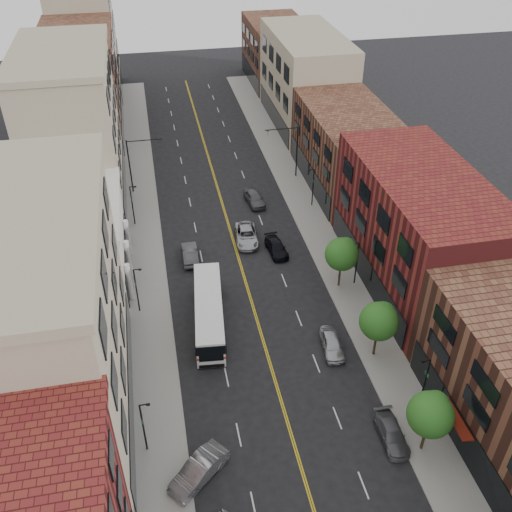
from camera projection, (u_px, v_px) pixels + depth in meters
sidewalk_left at (145, 247)px, 64.57m from camera, size 4.00×110.00×0.15m
sidewalk_right at (315, 228)px, 67.76m from camera, size 4.00×110.00×0.15m
bldg_l_tanoffice at (46, 329)px, 40.76m from camera, size 10.00×22.00×18.00m
bldg_l_white at (73, 245)px, 57.97m from camera, size 10.00×14.00×8.00m
bldg_l_far_a at (73, 132)px, 68.51m from camera, size 10.00×20.00×18.00m
bldg_l_far_b at (83, 87)px, 85.25m from camera, size 10.00×20.00×15.00m
bldg_l_far_c at (85, 37)px, 98.06m from camera, size 10.00×16.00×20.00m
bldg_r_mid at (417, 229)px, 56.67m from camera, size 10.00×22.00×12.00m
bldg_r_far_a at (348, 149)px, 73.91m from camera, size 10.00×20.00×10.00m
bldg_r_far_b at (306, 80)px, 89.39m from camera, size 10.00×22.00×14.00m
bldg_r_far_c at (277, 52)px, 106.13m from camera, size 10.00×18.00×11.00m
tree_r_1 at (431, 413)px, 40.76m from camera, size 3.40×3.40×5.59m
tree_r_2 at (380, 320)px, 48.69m from camera, size 3.40×3.40×5.59m
tree_r_3 at (342, 253)px, 56.62m from camera, size 3.40×3.40×5.59m
lamp_l_1 at (144, 425)px, 41.31m from camera, size 0.81×0.55×5.05m
lamp_l_2 at (137, 288)px, 53.99m from camera, size 0.81×0.55×5.05m
lamp_l_3 at (132, 203)px, 66.68m from camera, size 0.81×0.55×5.05m
lamp_r_1 at (425, 379)px, 44.80m from camera, size 0.81×0.55×5.05m
lamp_r_2 at (356, 261)px, 57.49m from camera, size 0.81×0.55×5.05m
lamp_r_3 at (313, 185)px, 70.18m from camera, size 0.81×0.55×5.05m
signal_mast_left at (135, 160)px, 72.15m from camera, size 4.49×0.18×7.20m
signal_mast_right at (292, 146)px, 75.43m from camera, size 4.49×0.18×7.20m
city_bus at (209, 311)px, 53.25m from camera, size 3.66×11.77×2.98m
car_angle_b at (199, 470)px, 40.75m from camera, size 4.87×4.56×1.63m
car_parked_mid at (392, 434)px, 43.47m from camera, size 1.92×4.45×1.28m
car_parked_far at (332, 344)px, 51.12m from camera, size 2.16×4.48×1.47m
car_lane_behind at (190, 254)px, 62.28m from camera, size 1.69×4.62×1.51m
car_lane_a at (276, 248)px, 63.43m from camera, size 2.22×4.63×1.30m
car_lane_b at (247, 235)px, 65.21m from camera, size 3.04×5.69×1.52m
car_lane_c at (254, 198)px, 71.94m from camera, size 2.42×4.81×1.57m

